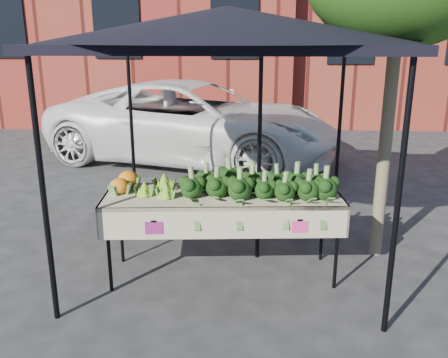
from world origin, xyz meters
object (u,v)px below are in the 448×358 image
(table, at_px, (223,235))
(vehicle, at_px, (192,11))
(canopy, at_px, (227,138))
(street_tree, at_px, (392,78))

(table, xyz_separation_m, vehicle, (-0.92, 4.81, 2.44))
(table, relative_size, canopy, 0.78)
(table, relative_size, vehicle, 0.43)
(canopy, bearing_deg, table, -91.74)
(table, distance_m, canopy, 1.06)
(canopy, distance_m, street_tree, 1.85)
(table, height_order, street_tree, street_tree)
(street_tree, bearing_deg, canopy, -176.15)
(table, bearing_deg, street_tree, 19.95)
(canopy, height_order, vehicle, vehicle)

